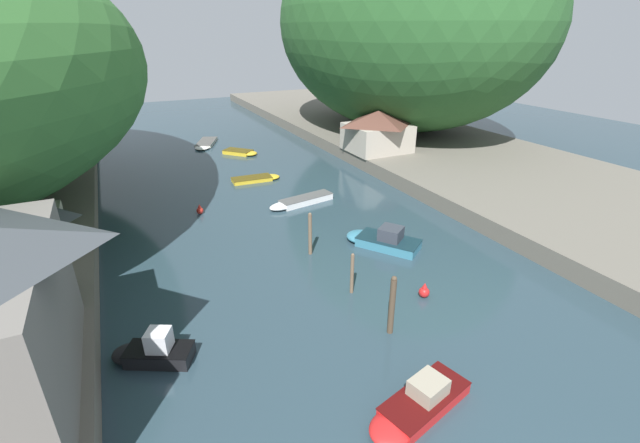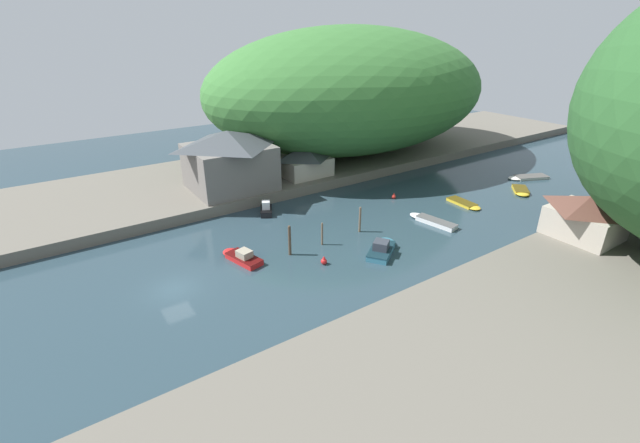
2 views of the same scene
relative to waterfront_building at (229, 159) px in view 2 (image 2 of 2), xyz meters
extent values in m
plane|color=#283D47|center=(18.01, 16.59, -5.33)|extent=(130.00, 130.00, 0.00)
cube|color=#666056|center=(-5.89, 16.59, -4.65)|extent=(22.00, 120.00, 1.37)
cube|color=#666056|center=(41.90, 16.59, -4.65)|extent=(22.00, 120.00, 1.37)
ellipsoid|color=#387033|center=(-6.99, 25.14, 6.10)|extent=(35.89, 50.24, 20.13)
cube|color=slate|center=(0.00, 0.00, -1.07)|extent=(9.32, 10.17, 5.79)
pyramid|color=#3D4247|center=(0.00, 0.00, 2.78)|extent=(10.06, 10.98, 1.91)
cube|color=#B2A899|center=(1.11, 11.03, -2.66)|extent=(5.12, 6.74, 2.60)
pyramid|color=#3D4247|center=(1.11, 11.03, -0.40)|extent=(5.53, 7.28, 1.92)
cube|color=#B2A899|center=(33.93, 24.14, -2.50)|extent=(6.37, 5.72, 2.94)
pyramid|color=brown|center=(33.93, 24.14, -0.28)|extent=(6.88, 6.17, 1.50)
cube|color=gold|center=(20.68, 34.42, -5.10)|extent=(3.59, 3.69, 0.45)
ellipsoid|color=gold|center=(21.80, 33.18, -5.10)|extent=(2.39, 2.39, 0.45)
cube|color=#4C3E0E|center=(20.68, 34.42, -4.86)|extent=(3.66, 3.76, 0.03)
cube|color=white|center=(21.65, 16.17, -5.07)|extent=(5.01, 2.26, 0.53)
ellipsoid|color=white|center=(19.27, 15.74, -5.07)|extent=(2.62, 1.76, 0.53)
cube|color=#525252|center=(21.65, 16.17, -4.79)|extent=(5.11, 2.30, 0.03)
cube|color=gold|center=(19.09, 23.85, -5.15)|extent=(3.93, 1.89, 0.37)
ellipsoid|color=gold|center=(21.01, 23.75, -5.15)|extent=(2.00, 1.71, 0.37)
cube|color=#4C3E0E|center=(19.09, 23.85, -4.95)|extent=(4.00, 1.93, 0.03)
cube|color=black|center=(7.62, 1.16, -4.99)|extent=(3.21, 2.55, 0.68)
ellipsoid|color=black|center=(6.32, 1.84, -4.99)|extent=(1.89, 1.81, 0.68)
cube|color=black|center=(7.62, 1.16, -4.64)|extent=(3.28, 2.60, 0.03)
cube|color=silver|center=(7.70, 1.12, -4.15)|extent=(1.34, 1.31, 1.00)
cube|color=teal|center=(23.42, 6.02, -5.02)|extent=(4.09, 4.61, 0.63)
ellipsoid|color=teal|center=(22.21, 7.73, -5.02)|extent=(2.80, 2.84, 0.63)
cube|color=#132A33|center=(23.42, 6.02, -4.69)|extent=(4.17, 4.70, 0.03)
cube|color=#333842|center=(23.49, 5.91, -4.24)|extent=(2.02, 2.03, 0.91)
cube|color=red|center=(16.96, -6.19, -5.06)|extent=(4.24, 2.61, 0.54)
ellipsoid|color=red|center=(15.04, -6.69, -5.06)|extent=(2.31, 2.03, 0.54)
cube|color=#450A0A|center=(16.96, -6.19, -4.78)|extent=(4.33, 2.66, 0.03)
cube|color=#9E937F|center=(17.08, -6.16, -4.44)|extent=(1.63, 1.48, 0.72)
cube|color=silver|center=(18.25, 40.97, -5.15)|extent=(3.78, 5.32, 0.37)
ellipsoid|color=silver|center=(17.27, 38.70, -5.15)|extent=(2.71, 3.02, 0.37)
cube|color=#504E4A|center=(18.25, 40.97, -4.94)|extent=(3.86, 5.43, 0.03)
cylinder|color=#4C3D2D|center=(18.31, -1.72, -3.79)|extent=(0.30, 0.30, 3.09)
sphere|color=#4C3D2D|center=(18.31, -1.72, -2.18)|extent=(0.27, 0.27, 0.27)
cylinder|color=brown|center=(18.32, 2.22, -4.11)|extent=(0.21, 0.21, 2.43)
sphere|color=brown|center=(18.32, 2.22, -2.86)|extent=(0.19, 0.19, 0.19)
cylinder|color=brown|center=(18.10, 7.50, -3.89)|extent=(0.25, 0.25, 2.87)
sphere|color=brown|center=(18.10, 7.50, -2.41)|extent=(0.23, 0.23, 0.23)
sphere|color=red|center=(12.74, 17.72, -5.05)|extent=(0.56, 0.56, 0.56)
cone|color=red|center=(12.74, 17.72, -4.63)|extent=(0.28, 0.28, 0.28)
sphere|color=red|center=(21.83, 0.05, -5.02)|extent=(0.62, 0.62, 0.62)
cone|color=red|center=(21.83, 0.05, -4.56)|extent=(0.31, 0.31, 0.31)
cylinder|color=#282D3D|center=(3.63, 0.98, -3.54)|extent=(0.13, 0.13, 0.85)
cylinder|color=#282D3D|center=(3.59, 1.16, -3.54)|extent=(0.13, 0.13, 0.85)
cube|color=#B2231E|center=(3.61, 1.07, -2.80)|extent=(0.30, 0.42, 0.62)
sphere|color=tan|center=(3.61, 1.07, -2.38)|extent=(0.22, 0.22, 0.22)
camera|label=1|loc=(7.61, -15.84, 8.67)|focal=24.00mm
camera|label=2|loc=(51.63, -20.57, 15.91)|focal=24.00mm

